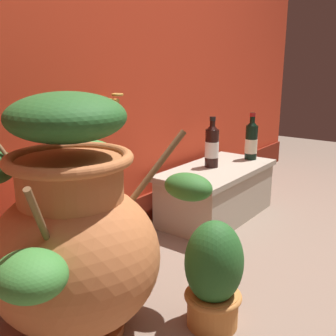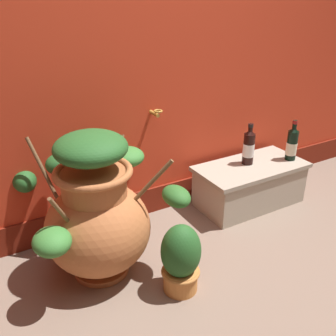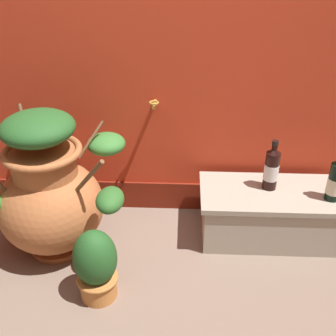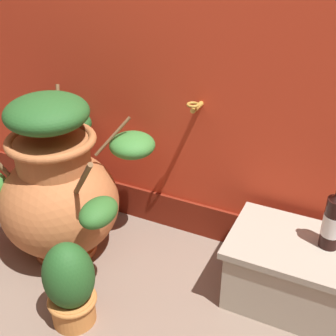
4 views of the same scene
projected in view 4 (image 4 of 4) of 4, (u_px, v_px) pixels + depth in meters
name	position (u px, v px, depth m)	size (l,w,h in m)	color
terracotta_urn	(59.00, 187.00, 2.07)	(0.80, 0.81, 0.82)	#B26638
stone_ledge	(322.00, 277.00, 1.84)	(0.80, 0.40, 0.31)	#B2A893
wine_bottle_middle	(334.00, 219.00, 1.73)	(0.08, 0.08, 0.30)	black
potted_shrub	(70.00, 285.00, 1.76)	(0.21, 0.20, 0.39)	#CC7F3D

